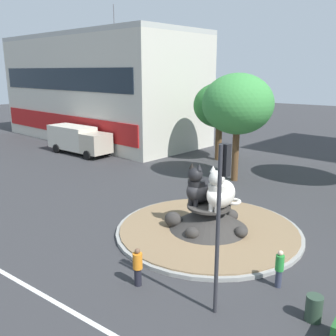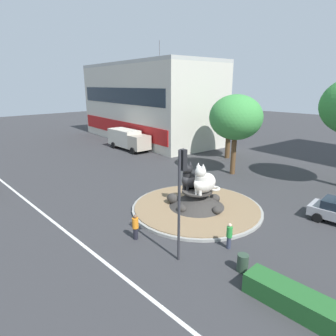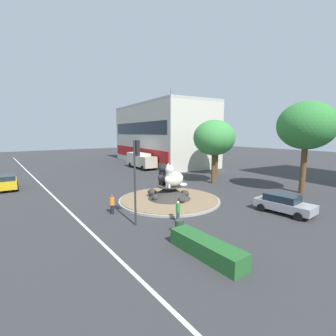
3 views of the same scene
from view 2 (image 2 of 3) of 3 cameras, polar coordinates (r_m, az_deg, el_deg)
The scene contains 14 objects.
ground_plane at distance 21.89m, azimuth 5.62°, elevation -8.03°, with size 160.00×160.00×0.00m, color #333335.
lane_centreline at distance 17.04m, azimuth -14.36°, elevation -16.03°, with size 112.00×0.20×0.01m, color silver.
roundabout_island at distance 21.70m, azimuth 5.63°, elevation -6.81°, with size 9.58×9.58×1.50m.
cat_statue_black at distance 21.45m, azimuth 4.59°, elevation -1.92°, with size 1.37×2.20×2.20m.
cat_statue_white at distance 20.64m, azimuth 7.09°, elevation -2.67°, with size 1.37×2.22×2.25m.
traffic_light_mast at distance 14.32m, azimuth 2.58°, elevation -3.63°, with size 0.35×0.46×5.95m.
shophouse_block at distance 49.30m, azimuth -3.92°, elevation 12.82°, with size 27.10×13.72×15.66m.
clipped_hedge_strip at distance 13.95m, azimuth 24.63°, elevation -23.03°, with size 4.65×1.20×0.90m, color #235B28.
broadleaf_tree_behind_island at distance 29.68m, azimuth 13.19°, elevation 9.62°, with size 5.22×5.22×8.03m.
third_tree_left at distance 36.53m, azimuth 11.97°, elevation 9.71°, with size 4.81×4.81×7.15m.
pedestrian_orange_shirt at distance 17.64m, azimuth -6.42°, elevation -11.36°, with size 0.38×0.38×1.57m.
pedestrian_green_shirt at distance 16.98m, azimuth 11.96°, elevation -12.82°, with size 0.33×0.33×1.54m.
delivery_box_truck at distance 41.44m, azimuth -7.85°, elevation 5.69°, with size 7.56×2.96×2.74m.
litter_bin at distance 15.50m, azimuth 14.48°, elevation -17.62°, with size 0.56×0.56×0.90m.
Camera 2 is at (12.87, -15.28, 8.94)m, focal length 30.99 mm.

